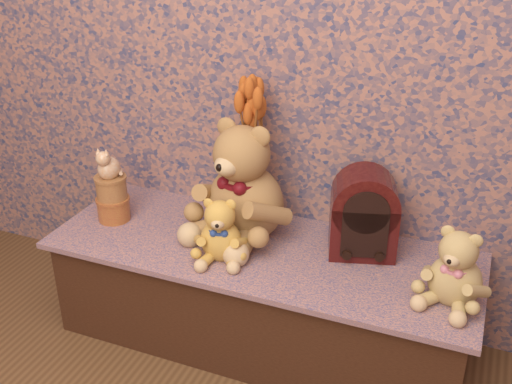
# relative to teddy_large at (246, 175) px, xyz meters

# --- Properties ---
(display_shelf) EXTENTS (1.50, 0.55, 0.39)m
(display_shelf) POSITION_rel_teddy_large_xyz_m (0.09, -0.08, -0.43)
(display_shelf) COLOR #3B427A
(display_shelf) RESTS_ON ground
(teddy_large) EXTENTS (0.46, 0.51, 0.46)m
(teddy_large) POSITION_rel_teddy_large_xyz_m (0.00, 0.00, 0.00)
(teddy_large) COLOR #A1733E
(teddy_large) RESTS_ON display_shelf
(teddy_medium) EXTENTS (0.24, 0.27, 0.24)m
(teddy_medium) POSITION_rel_teddy_large_xyz_m (-0.01, -0.18, -0.11)
(teddy_medium) COLOR gold
(teddy_medium) RESTS_ON display_shelf
(teddy_small) EXTENTS (0.27, 0.30, 0.26)m
(teddy_small) POSITION_rel_teddy_large_xyz_m (0.74, -0.14, -0.10)
(teddy_small) COLOR tan
(teddy_small) RESTS_ON display_shelf
(cathedral_radio) EXTENTS (0.26, 0.22, 0.31)m
(cathedral_radio) POSITION_rel_teddy_large_xyz_m (0.42, 0.02, -0.08)
(cathedral_radio) COLOR #36090B
(cathedral_radio) RESTS_ON display_shelf
(ceramic_vase) EXTENTS (0.13, 0.13, 0.18)m
(ceramic_vase) POSITION_rel_teddy_large_xyz_m (-0.00, 0.06, -0.14)
(ceramic_vase) COLOR tan
(ceramic_vase) RESTS_ON display_shelf
(dried_stalks) EXTENTS (0.25, 0.25, 0.43)m
(dried_stalks) POSITION_rel_teddy_large_xyz_m (-0.00, 0.06, 0.17)
(dried_stalks) COLOR #BF571E
(dried_stalks) RESTS_ON ceramic_vase
(biscuit_tin_lower) EXTENTS (0.15, 0.15, 0.09)m
(biscuit_tin_lower) POSITION_rel_teddy_large_xyz_m (-0.50, -0.10, -0.19)
(biscuit_tin_lower) COLOR #C18D38
(biscuit_tin_lower) RESTS_ON display_shelf
(biscuit_tin_upper) EXTENTS (0.12, 0.12, 0.09)m
(biscuit_tin_upper) POSITION_rel_teddy_large_xyz_m (-0.50, -0.10, -0.10)
(biscuit_tin_upper) COLOR tan
(biscuit_tin_upper) RESTS_ON biscuit_tin_lower
(cat_figurine) EXTENTS (0.10, 0.11, 0.13)m
(cat_figurine) POSITION_rel_teddy_large_xyz_m (-0.50, -0.10, 0.01)
(cat_figurine) COLOR silver
(cat_figurine) RESTS_ON biscuit_tin_upper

